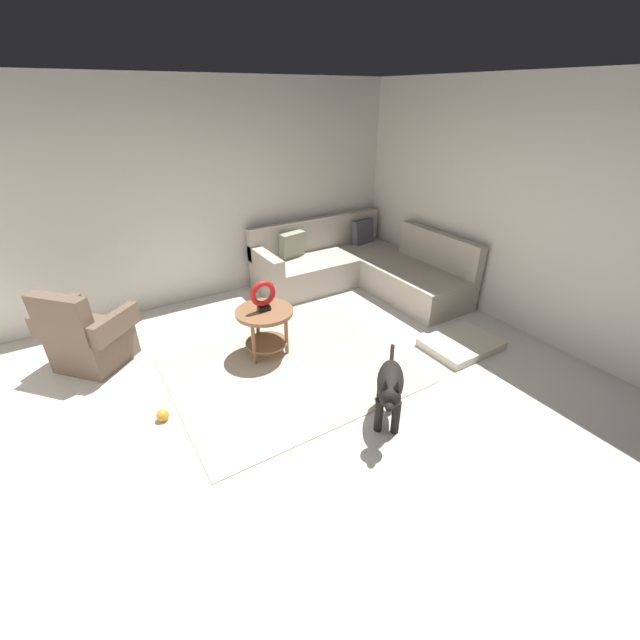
% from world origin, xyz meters
% --- Properties ---
extents(ground_plane, '(6.00, 6.00, 0.10)m').
position_xyz_m(ground_plane, '(0.00, 0.00, -0.05)').
color(ground_plane, silver).
extents(wall_back, '(6.00, 0.12, 2.70)m').
position_xyz_m(wall_back, '(0.00, 2.94, 1.35)').
color(wall_back, silver).
rests_on(wall_back, ground_plane).
extents(wall_right, '(0.12, 6.00, 2.70)m').
position_xyz_m(wall_right, '(2.94, 0.00, 1.35)').
color(wall_right, silver).
rests_on(wall_right, ground_plane).
extents(area_rug, '(2.30, 1.90, 0.01)m').
position_xyz_m(area_rug, '(0.15, 0.70, 0.01)').
color(area_rug, '#BCAD93').
rests_on(area_rug, ground_plane).
extents(sectional_couch, '(2.20, 2.25, 0.88)m').
position_xyz_m(sectional_couch, '(1.99, 2.02, 0.29)').
color(sectional_couch, '#B2A899').
rests_on(sectional_couch, ground_plane).
extents(armchair, '(0.98, 1.00, 0.88)m').
position_xyz_m(armchair, '(-1.53, 1.88, 0.32)').
color(armchair, brown).
rests_on(armchair, ground_plane).
extents(side_table, '(0.60, 0.60, 0.54)m').
position_xyz_m(side_table, '(0.08, 1.10, 0.42)').
color(side_table, brown).
rests_on(side_table, ground_plane).
extents(torus_sculpture, '(0.28, 0.08, 0.33)m').
position_xyz_m(torus_sculpture, '(0.08, 1.10, 0.71)').
color(torus_sculpture, black).
rests_on(torus_sculpture, side_table).
extents(dog_bed_mat, '(0.80, 0.60, 0.09)m').
position_xyz_m(dog_bed_mat, '(1.98, 0.08, 0.04)').
color(dog_bed_mat, beige).
rests_on(dog_bed_mat, ground_plane).
extents(dog, '(0.61, 0.66, 0.63)m').
position_xyz_m(dog, '(0.51, -0.40, 0.38)').
color(dog, black).
rests_on(dog, ground_plane).
extents(dog_toy_ball, '(0.11, 0.11, 0.11)m').
position_xyz_m(dog_toy_ball, '(-1.13, 0.64, 0.05)').
color(dog_toy_ball, orange).
rests_on(dog_toy_ball, ground_plane).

